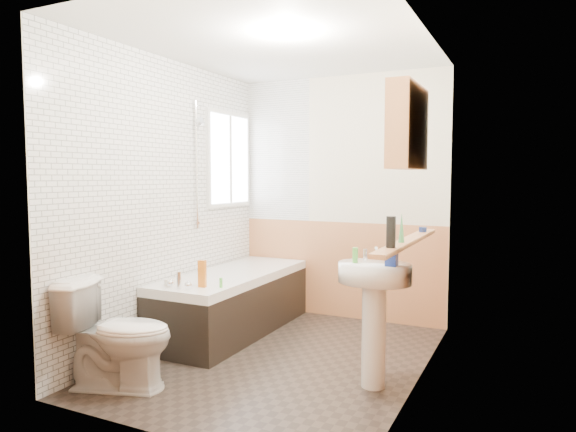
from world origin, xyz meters
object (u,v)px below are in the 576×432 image
at_px(bathtub, 233,300).
at_px(pine_shelf, 408,241).
at_px(sink, 374,299).
at_px(toilet, 118,335).
at_px(medicine_cabinet, 407,127).

distance_m(bathtub, pine_shelf, 1.99).
relative_size(sink, pine_shelf, 0.64).
bearing_deg(bathtub, toilet, -91.18).
distance_m(pine_shelf, medicine_cabinet, 0.79).
xyz_separation_m(sink, pine_shelf, (0.20, 0.11, 0.40)).
height_order(toilet, sink, sink).
height_order(bathtub, sink, sink).
bearing_deg(toilet, bathtub, -19.25).
bearing_deg(bathtub, medicine_cabinet, -16.25).
relative_size(bathtub, medicine_cabinet, 2.85).
height_order(bathtub, medicine_cabinet, medicine_cabinet).
bearing_deg(sink, toilet, -156.55).
bearing_deg(toilet, pine_shelf, -81.45).
xyz_separation_m(pine_shelf, medicine_cabinet, (-0.03, 0.05, 0.79)).
height_order(toilet, pine_shelf, pine_shelf).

